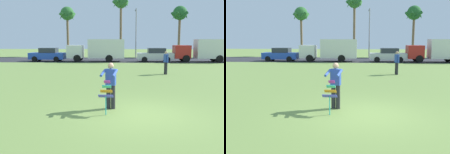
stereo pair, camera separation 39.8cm
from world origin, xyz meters
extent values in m
plane|color=olive|center=(0.00, 0.00, 0.00)|extent=(120.00, 120.00, 0.00)
cube|color=#2D2D33|center=(0.00, 23.43, 0.01)|extent=(120.00, 8.00, 0.01)
cylinder|color=#26262B|center=(-1.01, 0.68, 0.45)|extent=(0.16, 0.16, 0.90)
cylinder|color=#26262B|center=(-1.19, 0.72, 0.45)|extent=(0.16, 0.16, 0.90)
cube|color=#2D4CA5|center=(-1.10, 0.70, 1.20)|extent=(0.40, 0.29, 0.60)
sphere|color=tan|center=(-1.10, 0.70, 1.62)|extent=(0.22, 0.22, 0.22)
cylinder|color=#2D4CA5|center=(-0.93, 0.41, 1.38)|extent=(0.21, 0.59, 0.24)
cylinder|color=#2D4CA5|center=(-1.36, 0.50, 1.38)|extent=(0.21, 0.59, 0.24)
cube|color=#D83399|center=(-1.21, 0.37, 1.07)|extent=(0.23, 0.15, 0.12)
cube|color=#33BFBF|center=(-1.22, 0.21, 0.94)|extent=(0.32, 0.15, 0.12)
cube|color=orange|center=(-1.22, 0.04, 0.80)|extent=(0.42, 0.15, 0.12)
cube|color=#4C4CCC|center=(-1.23, -0.12, 0.66)|extent=(0.52, 0.15, 0.12)
cylinder|color=#33BFBF|center=(-1.23, -0.12, 0.33)|extent=(0.04, 0.04, 0.66)
cube|color=#2347B7|center=(-9.72, 21.03, 0.64)|extent=(4.24, 1.81, 0.76)
cube|color=#282D38|center=(-9.57, 21.03, 1.30)|extent=(2.05, 1.45, 0.60)
cylinder|color=black|center=(-11.04, 20.26, 0.32)|extent=(0.65, 0.24, 0.64)
cylinder|color=black|center=(-11.00, 21.87, 0.32)|extent=(0.65, 0.24, 0.64)
cylinder|color=black|center=(-8.44, 20.19, 0.32)|extent=(0.65, 0.24, 0.64)
cylinder|color=black|center=(-8.40, 21.80, 0.32)|extent=(0.65, 0.24, 0.64)
cube|color=silver|center=(-6.34, 21.02, 1.17)|extent=(1.81, 1.91, 1.50)
cube|color=silver|center=(-2.64, 21.04, 1.52)|extent=(4.21, 2.02, 2.20)
cylinder|color=black|center=(-5.98, 20.10, 0.42)|extent=(0.84, 0.28, 0.84)
cylinder|color=black|center=(-5.99, 21.94, 0.42)|extent=(0.84, 0.28, 0.84)
cylinder|color=black|center=(-2.28, 20.12, 0.42)|extent=(0.84, 0.28, 0.84)
cylinder|color=black|center=(-2.29, 21.96, 0.42)|extent=(0.84, 0.28, 0.84)
cube|color=silver|center=(3.08, 21.03, 0.64)|extent=(4.21, 1.73, 0.76)
cube|color=#282D38|center=(3.23, 21.03, 1.30)|extent=(2.03, 1.41, 0.60)
cylinder|color=black|center=(1.79, 20.21, 0.32)|extent=(0.64, 0.23, 0.64)
cylinder|color=black|center=(1.77, 21.83, 0.32)|extent=(0.64, 0.23, 0.64)
cylinder|color=black|center=(4.39, 20.24, 0.32)|extent=(0.64, 0.23, 0.64)
cylinder|color=black|center=(4.38, 21.85, 0.32)|extent=(0.64, 0.23, 0.64)
cube|color=#B2231E|center=(6.14, 21.03, 1.17)|extent=(1.80, 1.90, 1.50)
cube|color=silver|center=(9.84, 21.03, 1.52)|extent=(4.20, 2.00, 2.20)
cylinder|color=black|center=(6.49, 20.11, 0.42)|extent=(0.84, 0.28, 0.84)
cylinder|color=black|center=(6.49, 21.95, 0.42)|extent=(0.84, 0.28, 0.84)
cylinder|color=black|center=(10.19, 20.11, 0.42)|extent=(0.84, 0.28, 0.84)
cylinder|color=black|center=(10.19, 21.95, 0.42)|extent=(0.84, 0.28, 0.84)
cylinder|color=brown|center=(-9.42, 30.91, 3.20)|extent=(0.36, 0.36, 6.40)
sphere|color=#2D6B2D|center=(-9.42, 30.91, 6.60)|extent=(2.10, 2.10, 2.10)
cone|color=#2D6B2D|center=(-8.47, 30.91, 6.15)|extent=(0.44, 1.56, 1.28)
cone|color=#2D6B2D|center=(-9.12, 31.81, 6.15)|extent=(1.62, 0.90, 1.28)
cone|color=#2D6B2D|center=(-10.19, 31.47, 6.15)|extent=(1.27, 1.52, 1.28)
cone|color=#2D6B2D|center=(-10.19, 30.35, 6.15)|extent=(1.27, 1.52, 1.28)
cone|color=#2D6B2D|center=(-9.12, 30.00, 6.15)|extent=(1.62, 0.90, 1.28)
cylinder|color=brown|center=(-1.06, 30.64, 4.08)|extent=(0.36, 0.36, 8.15)
sphere|color=#2D6B2D|center=(-1.06, 30.64, 8.35)|extent=(2.10, 2.10, 2.10)
cone|color=#2D6B2D|center=(-0.11, 30.64, 7.90)|extent=(0.44, 1.56, 1.28)
cone|color=#2D6B2D|center=(-0.77, 31.55, 7.90)|extent=(1.62, 0.90, 1.28)
cone|color=#2D6B2D|center=(-1.83, 31.20, 7.90)|extent=(1.27, 1.52, 1.28)
cone|color=#2D6B2D|center=(-1.83, 30.09, 7.90)|extent=(1.27, 1.52, 1.28)
cone|color=#2D6B2D|center=(-0.77, 29.74, 7.90)|extent=(1.62, 0.90, 1.28)
cylinder|color=brown|center=(7.78, 30.18, 3.16)|extent=(0.36, 0.36, 6.32)
sphere|color=#236028|center=(7.78, 30.18, 6.52)|extent=(2.10, 2.10, 2.10)
cone|color=#236028|center=(8.73, 30.18, 6.07)|extent=(0.44, 1.56, 1.28)
cone|color=#236028|center=(8.08, 31.08, 6.07)|extent=(1.62, 0.90, 1.28)
cone|color=#236028|center=(7.02, 30.74, 6.07)|extent=(1.27, 1.52, 1.28)
cone|color=#236028|center=(7.02, 29.62, 6.07)|extent=(1.27, 1.52, 1.28)
cone|color=#236028|center=(8.08, 29.28, 6.07)|extent=(1.62, 0.90, 1.28)
cylinder|color=#9E9EA3|center=(1.17, 28.35, 3.50)|extent=(0.16, 0.16, 7.00)
cylinder|color=#9E9EA3|center=(1.17, 29.05, 6.90)|extent=(0.10, 1.40, 0.10)
cube|color=#4C4C51|center=(1.17, 29.70, 6.86)|extent=(0.24, 0.44, 0.16)
cylinder|color=#26262B|center=(2.56, 10.14, 0.45)|extent=(0.16, 0.16, 0.90)
cylinder|color=#26262B|center=(2.50, 10.31, 0.45)|extent=(0.16, 0.16, 0.90)
cube|color=#2D4CA5|center=(2.53, 10.23, 1.20)|extent=(0.32, 0.41, 0.60)
sphere|color=tan|center=(2.53, 10.23, 1.62)|extent=(0.22, 0.22, 0.22)
cylinder|color=#2D4CA5|center=(2.60, 10.00, 1.17)|extent=(0.09, 0.09, 0.58)
cylinder|color=#2D4CA5|center=(2.45, 10.46, 1.17)|extent=(0.09, 0.09, 0.58)
camera|label=1|loc=(-0.64, -8.35, 2.57)|focal=39.82mm
camera|label=2|loc=(-0.24, -8.32, 2.57)|focal=39.82mm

